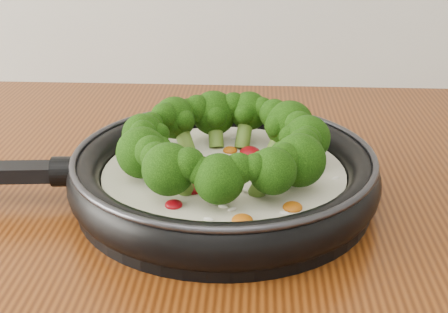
{
  "coord_description": "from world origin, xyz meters",
  "views": [
    {
      "loc": [
        0.06,
        0.49,
        1.21
      ],
      "look_at": [
        0.03,
        1.07,
        0.95
      ],
      "focal_mm": 48.61,
      "sensor_mm": 36.0,
      "label": 1
    }
  ],
  "objects": [
    {
      "name": "skillet",
      "position": [
        0.03,
        1.07,
        0.94
      ],
      "size": [
        0.53,
        0.36,
        0.09
      ],
      "color": "black",
      "rests_on": "counter"
    }
  ]
}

